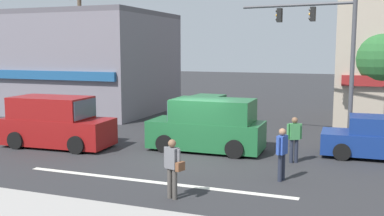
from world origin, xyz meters
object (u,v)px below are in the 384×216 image
Objects in this scene: van_crossing_leftbound at (56,123)px; pedestrian_foreground_with_bag at (173,165)px; pedestrian_mid_crossing at (282,151)px; van_waiting_far at (208,126)px; sedan_approaching_near at (206,111)px; utility_pole_near_left at (81,55)px; traffic_light_mast at (329,47)px; street_tree at (382,59)px; pedestrian_far_side at (294,137)px; sedan_crossing_rightbound at (377,139)px.

pedestrian_foreground_with_bag is at bearing -31.28° from van_crossing_leftbound.
van_waiting_far is at bearing 137.89° from pedestrian_mid_crossing.
sedan_approaching_near is at bearing 104.63° from pedestrian_foreground_with_bag.
van_waiting_far is at bearing 13.92° from van_crossing_leftbound.
utility_pole_near_left is 1.17× the size of traffic_light_mast.
street_tree is at bearing 66.05° from pedestrian_foreground_with_bag.
utility_pole_near_left is at bearing 157.40° from pedestrian_far_side.
utility_pole_near_left reaches higher than sedan_approaching_near.
pedestrian_mid_crossing is at bearing -107.45° from street_tree.
traffic_light_mast is at bearing 140.45° from sedan_crossing_rightbound.
sedan_crossing_rightbound is at bearing -12.44° from utility_pole_near_left.
utility_pole_near_left is (-15.61, -2.10, 0.17)m from street_tree.
utility_pole_near_left reaches higher than pedestrian_far_side.
traffic_light_mast reaches higher than van_waiting_far.
sedan_crossing_rightbound is (15.42, -3.40, -3.06)m from utility_pole_near_left.
street_tree is 9.66m from van_waiting_far.
pedestrian_foreground_with_bag is 1.00× the size of pedestrian_far_side.
sedan_approaching_near is (-8.68, -0.62, -2.89)m from street_tree.
pedestrian_mid_crossing is 1.00× the size of pedestrian_far_side.
utility_pole_near_left is 4.34× the size of pedestrian_far_side.
pedestrian_mid_crossing is (5.61, -9.14, 0.24)m from sedan_approaching_near.
sedan_approaching_near is at bearing 61.39° from van_crossing_leftbound.
traffic_light_mast is at bearing 81.69° from pedestrian_mid_crossing.
traffic_light_mast is (13.41, -1.74, 0.40)m from utility_pole_near_left.
sedan_crossing_rightbound is (8.49, -4.88, 0.00)m from sedan_approaching_near.
van_waiting_far is 2.77× the size of pedestrian_far_side.
traffic_light_mast reaches higher than van_crossing_leftbound.
van_crossing_leftbound is at bearing -118.61° from sedan_approaching_near.
traffic_light_mast is 4.34m from sedan_crossing_rightbound.
van_crossing_leftbound is 8.45m from pedestrian_foreground_with_bag.
pedestrian_far_side reaches higher than sedan_crossing_rightbound.
street_tree is at bearing 7.66° from utility_pole_near_left.
van_crossing_leftbound is at bearing -65.02° from utility_pole_near_left.
van_waiting_far is at bearing -147.51° from traffic_light_mast.
pedestrian_mid_crossing is at bearing -9.39° from van_crossing_leftbound.
traffic_light_mast reaches higher than sedan_crossing_rightbound.
sedan_crossing_rightbound is 3.39m from pedestrian_far_side.
sedan_approaching_near is 0.90× the size of van_crossing_leftbound.
street_tree is 3.01× the size of pedestrian_far_side.
sedan_approaching_near is at bearing 12.03° from utility_pole_near_left.
utility_pole_near_left is 1.72× the size of sedan_approaching_near.
van_crossing_leftbound is at bearing -175.20° from pedestrian_far_side.
street_tree is 15.75m from utility_pole_near_left.
sedan_approaching_near is 2.52× the size of pedestrian_mid_crossing.
van_waiting_far reaches higher than pedestrian_foreground_with_bag.
van_crossing_leftbound reaches higher than pedestrian_far_side.
pedestrian_foreground_with_bag is at bearing -80.57° from van_waiting_far.
pedestrian_mid_crossing reaches higher than sedan_crossing_rightbound.
street_tree reaches higher than pedestrian_far_side.
utility_pole_near_left is at bearing -167.97° from sedan_approaching_near.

